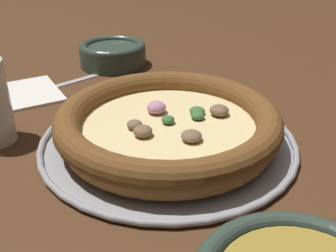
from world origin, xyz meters
TOP-DOWN VIEW (x-y plane):
  - ground_plane at (0.00, 0.00)m, footprint 3.00×3.00m
  - pizza_tray at (0.00, 0.00)m, footprint 0.32×0.32m
  - pizza at (-0.00, -0.00)m, footprint 0.28×0.28m
  - bowl_far at (0.28, -0.15)m, footprint 0.13×0.13m
  - napkin at (0.28, 0.05)m, footprint 0.15×0.16m
  - fork at (0.27, -0.01)m, footprint 0.03×0.18m

SIDE VIEW (x-z plane):
  - ground_plane at x=0.00m, z-range 0.00..0.00m
  - fork at x=0.27m, z-range 0.00..0.00m
  - napkin at x=0.28m, z-range 0.00..0.01m
  - pizza_tray at x=0.00m, z-range 0.00..0.01m
  - bowl_far at x=0.28m, z-range 0.00..0.05m
  - pizza at x=0.00m, z-range 0.01..0.05m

